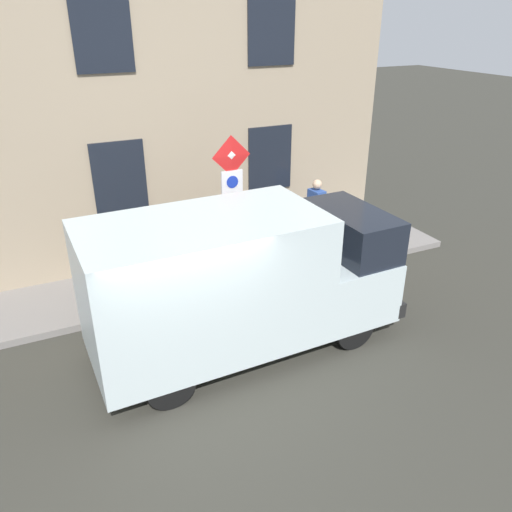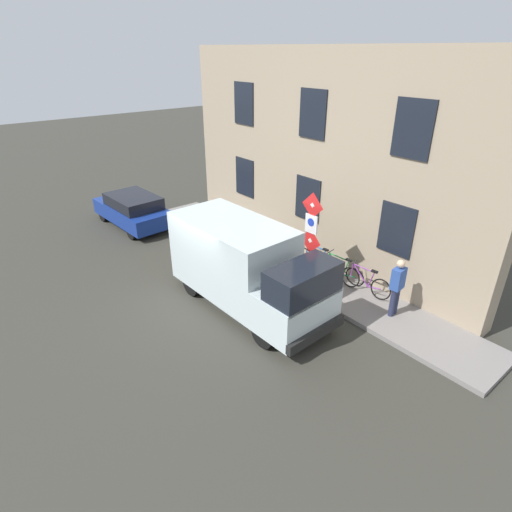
% 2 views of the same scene
% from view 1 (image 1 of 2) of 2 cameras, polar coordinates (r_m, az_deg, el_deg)
% --- Properties ---
extents(ground_plane, '(80.00, 80.00, 0.00)m').
position_cam_1_polar(ground_plane, '(8.42, -7.33, -13.98)').
color(ground_plane, '#35342D').
extents(sidewalk_slab, '(1.95, 14.75, 0.14)m').
position_cam_1_polar(sidewalk_slab, '(11.01, -12.80, -3.59)').
color(sidewalk_slab, gray).
rests_on(sidewalk_slab, ground_plane).
extents(building_facade, '(0.75, 12.75, 7.00)m').
position_cam_1_polar(building_facade, '(11.12, -16.24, 15.23)').
color(building_facade, tan).
rests_on(building_facade, ground_plane).
extents(sign_post_stacked, '(0.15, 0.56, 3.03)m').
position_cam_1_polar(sign_post_stacked, '(9.99, -2.71, 6.66)').
color(sign_post_stacked, '#474C47').
rests_on(sign_post_stacked, sidewalk_slab).
extents(delivery_van, '(2.12, 5.37, 2.50)m').
position_cam_1_polar(delivery_van, '(8.44, -1.87, -2.69)').
color(delivery_van, silver).
rests_on(delivery_van, ground_plane).
extents(bicycle_purple, '(0.46, 1.71, 0.89)m').
position_cam_1_polar(bicycle_purple, '(12.06, 0.73, 2.11)').
color(bicycle_purple, black).
rests_on(bicycle_purple, sidewalk_slab).
extents(bicycle_green, '(0.46, 1.72, 0.89)m').
position_cam_1_polar(bicycle_green, '(11.71, -3.51, 1.30)').
color(bicycle_green, black).
rests_on(bicycle_green, sidewalk_slab).
extents(bicycle_blue, '(0.47, 1.72, 0.89)m').
position_cam_1_polar(bicycle_blue, '(11.42, -7.99, 0.43)').
color(bicycle_blue, black).
rests_on(bicycle_blue, sidewalk_slab).
extents(pedestrian, '(0.42, 0.30, 1.72)m').
position_cam_1_polar(pedestrian, '(12.14, 6.72, 4.95)').
color(pedestrian, '#262B47').
rests_on(pedestrian, sidewalk_slab).
extents(litter_bin, '(0.44, 0.44, 0.90)m').
position_cam_1_polar(litter_bin, '(10.16, -14.70, -3.11)').
color(litter_bin, '#2D5133').
rests_on(litter_bin, sidewalk_slab).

